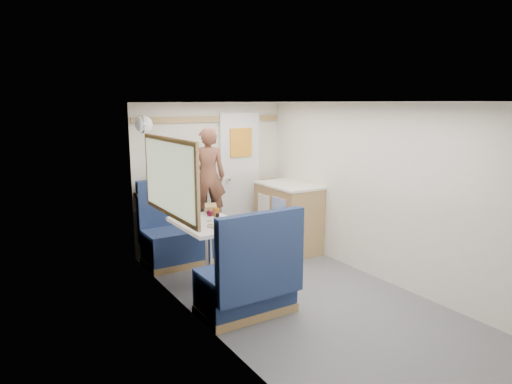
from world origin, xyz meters
TOP-DOWN VIEW (x-y plane):
  - floor at (0.00, 0.00)m, footprint 4.50×4.50m
  - ceiling at (0.00, 0.00)m, footprint 4.50×4.50m
  - wall_back at (0.00, 2.25)m, footprint 2.20×0.02m
  - wall_left at (-1.10, 0.00)m, footprint 0.02×4.50m
  - wall_right at (1.10, 0.00)m, footprint 0.02×4.50m
  - oak_trim_low at (0.00, 2.23)m, footprint 2.15×0.02m
  - oak_trim_high at (0.00, 2.23)m, footprint 2.15×0.02m
  - side_window at (-1.08, 1.00)m, footprint 0.04×1.30m
  - rear_door at (0.45, 2.22)m, footprint 0.62×0.12m
  - dinette_table at (-0.65, 1.00)m, footprint 0.62×0.92m
  - bench_far at (-0.65, 1.86)m, footprint 0.90×0.59m
  - bench_near at (-0.65, 0.14)m, footprint 0.90×0.59m
  - ledge at (-0.65, 2.12)m, footprint 0.90×0.14m
  - dome_light at (-1.04, 1.85)m, footprint 0.20×0.20m
  - galley_counter at (0.82, 1.55)m, footprint 0.57×0.92m
  - person at (-0.24, 1.83)m, footprint 0.53×0.43m
  - duffel_bag at (-0.62, 2.12)m, footprint 0.48×0.31m
  - tray at (-0.56, 0.68)m, footprint 0.39×0.45m
  - orange_fruit at (-0.49, 0.73)m, footprint 0.07×0.07m
  - cheese_block at (-0.68, 0.74)m, footprint 0.10×0.07m
  - wine_glass at (-0.69, 0.87)m, footprint 0.08×0.08m
  - tumbler_left at (-0.88, 0.78)m, footprint 0.07×0.07m
  - tumbler_mid at (-0.83, 1.13)m, footprint 0.07×0.07m
  - tumbler_right at (-0.62, 1.04)m, footprint 0.07×0.07m
  - beer_glass at (-0.46, 1.16)m, footprint 0.06×0.06m
  - pepper_grinder at (-0.56, 0.95)m, footprint 0.04×0.04m
  - bread_loaf at (-0.45, 1.33)m, footprint 0.23×0.28m

SIDE VIEW (x-z plane):
  - floor at x=0.00m, z-range 0.00..0.00m
  - bench_far at x=-0.65m, z-range -0.22..0.83m
  - bench_near at x=-0.65m, z-range -0.22..0.83m
  - galley_counter at x=0.82m, z-range 0.01..0.93m
  - dinette_table at x=-0.65m, z-range 0.21..0.93m
  - tray at x=-0.56m, z-range 0.72..0.74m
  - cheese_block at x=-0.68m, z-range 0.74..0.77m
  - pepper_grinder at x=-0.56m, z-range 0.72..0.82m
  - beer_glass at x=-0.46m, z-range 0.72..0.82m
  - bread_loaf at x=-0.45m, z-range 0.72..0.82m
  - tumbler_right at x=-0.62m, z-range 0.72..0.83m
  - orange_fruit at x=-0.49m, z-range 0.74..0.81m
  - tumbler_mid at x=-0.83m, z-range 0.72..0.84m
  - tumbler_left at x=-0.88m, z-range 0.72..0.84m
  - wine_glass at x=-0.69m, z-range 0.76..0.93m
  - oak_trim_low at x=0.00m, z-range 0.81..0.89m
  - ledge at x=-0.65m, z-range 0.86..0.90m
  - rear_door at x=0.45m, z-range 0.04..1.90m
  - wall_back at x=0.00m, z-range 0.00..2.00m
  - wall_left at x=-1.10m, z-range 0.00..2.00m
  - wall_right at x=1.10m, z-range 0.00..2.00m
  - duffel_bag at x=-0.62m, z-range 0.90..1.11m
  - person at x=-0.24m, z-range 0.45..1.70m
  - side_window at x=-1.08m, z-range 0.89..1.61m
  - dome_light at x=-1.04m, z-range 1.65..1.85m
  - oak_trim_high at x=0.00m, z-range 1.74..1.82m
  - ceiling at x=0.00m, z-range 2.00..2.00m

